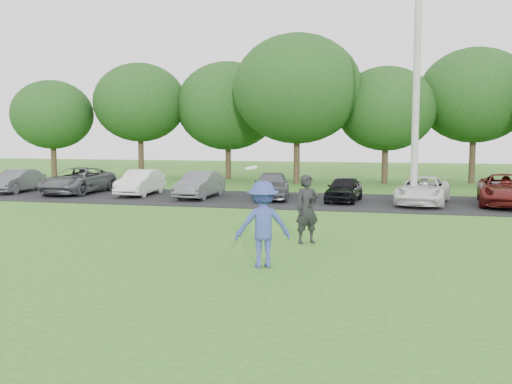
# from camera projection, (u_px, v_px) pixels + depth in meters

# --- Properties ---
(ground) EXTENTS (100.00, 100.00, 0.00)m
(ground) POSITION_uv_depth(u_px,v_px,m) (216.00, 269.00, 12.02)
(ground) COLOR #336B1E
(ground) RESTS_ON ground
(parking_lot) EXTENTS (32.00, 6.50, 0.03)m
(parking_lot) POSITION_uv_depth(u_px,v_px,m) (308.00, 201.00, 24.58)
(parking_lot) COLOR black
(parking_lot) RESTS_ON ground
(utility_pole) EXTENTS (0.28, 0.28, 10.05)m
(utility_pole) POSITION_uv_depth(u_px,v_px,m) (417.00, 79.00, 22.44)
(utility_pole) COLOR #ACACA7
(utility_pole) RESTS_ON ground
(frisbee_player) EXTENTS (1.36, 1.08, 2.20)m
(frisbee_player) POSITION_uv_depth(u_px,v_px,m) (263.00, 224.00, 12.15)
(frisbee_player) COLOR #334391
(frisbee_player) RESTS_ON ground
(camera_bystander) EXTENTS (0.78, 0.73, 1.80)m
(camera_bystander) POSITION_uv_depth(u_px,v_px,m) (307.00, 209.00, 14.83)
(camera_bystander) COLOR black
(camera_bystander) RESTS_ON ground
(parked_cars) EXTENTS (30.44, 5.01, 1.26)m
(parked_cars) POSITION_uv_depth(u_px,v_px,m) (313.00, 186.00, 24.52)
(parked_cars) COLOR #515358
(parked_cars) RESTS_ON parking_lot
(tree_row) EXTENTS (42.39, 9.85, 8.64)m
(tree_row) POSITION_uv_depth(u_px,v_px,m) (360.00, 99.00, 33.17)
(tree_row) COLOR #38281C
(tree_row) RESTS_ON ground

